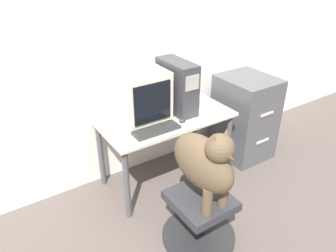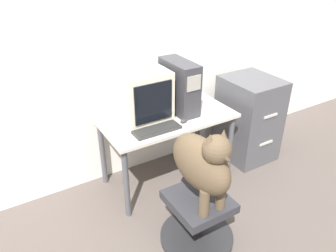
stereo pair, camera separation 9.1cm
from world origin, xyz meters
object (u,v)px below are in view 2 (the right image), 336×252
at_px(office_chair, 198,220).
at_px(pc_tower, 179,87).
at_px(filing_cabinet, 248,119).
at_px(dog, 203,163).
at_px(crt_monitor, 142,94).
at_px(keyboard, 157,130).

bearing_deg(office_chair, pc_tower, 66.92).
relative_size(office_chair, filing_cabinet, 0.65).
bearing_deg(filing_cabinet, office_chair, -148.24).
bearing_deg(dog, office_chair, 90.00).
height_order(crt_monitor, keyboard, crt_monitor).
relative_size(pc_tower, office_chair, 0.81).
bearing_deg(crt_monitor, keyboard, -94.66).
xyz_separation_m(office_chair, filing_cabinet, (1.18, 0.73, 0.25)).
distance_m(keyboard, filing_cabinet, 1.23).
bearing_deg(dog, keyboard, 91.49).
xyz_separation_m(keyboard, filing_cabinet, (1.19, 0.13, -0.27)).
relative_size(dog, filing_cabinet, 0.72).
bearing_deg(keyboard, dog, -88.51).
relative_size(pc_tower, filing_cabinet, 0.53).
bearing_deg(keyboard, crt_monitor, 85.34).
height_order(pc_tower, keyboard, pc_tower).
height_order(pc_tower, office_chair, pc_tower).
height_order(dog, filing_cabinet, dog).
distance_m(keyboard, office_chair, 0.79).
distance_m(pc_tower, keyboard, 0.50).
height_order(pc_tower, filing_cabinet, pc_tower).
bearing_deg(pc_tower, keyboard, -147.26).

